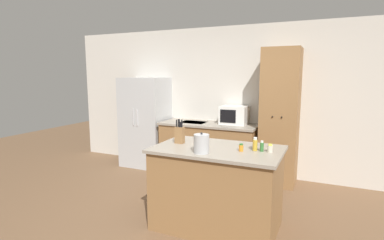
# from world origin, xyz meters

# --- Properties ---
(ground_plane) EXTENTS (14.00, 14.00, 0.00)m
(ground_plane) POSITION_xyz_m (0.00, 0.00, 0.00)
(ground_plane) COLOR brown
(wall_back) EXTENTS (7.20, 0.06, 2.60)m
(wall_back) POSITION_xyz_m (0.00, 2.33, 1.30)
(wall_back) COLOR beige
(wall_back) RESTS_ON ground_plane
(refrigerator) EXTENTS (0.84, 0.66, 1.70)m
(refrigerator) POSITION_xyz_m (-1.88, 1.98, 0.85)
(refrigerator) COLOR #B7BABC
(refrigerator) RESTS_ON ground_plane
(back_counter) EXTENTS (1.71, 0.70, 0.92)m
(back_counter) POSITION_xyz_m (-0.55, 1.97, 0.46)
(back_counter) COLOR olive
(back_counter) RESTS_ON ground_plane
(pantry_cabinet) EXTENTS (0.57, 0.57, 2.17)m
(pantry_cabinet) POSITION_xyz_m (0.63, 2.03, 1.09)
(pantry_cabinet) COLOR olive
(pantry_cabinet) RESTS_ON ground_plane
(kitchen_island) EXTENTS (1.43, 0.90, 0.94)m
(kitchen_island) POSITION_xyz_m (0.21, 0.26, 0.47)
(kitchen_island) COLOR olive
(kitchen_island) RESTS_ON ground_plane
(microwave) EXTENTS (0.45, 0.39, 0.31)m
(microwave) POSITION_xyz_m (-0.13, 2.09, 1.07)
(microwave) COLOR white
(microwave) RESTS_ON back_counter
(knife_block) EXTENTS (0.11, 0.07, 0.30)m
(knife_block) POSITION_xyz_m (-0.28, 0.29, 1.05)
(knife_block) COLOR olive
(knife_block) RESTS_ON kitchen_island
(spice_bottle_tall_dark) EXTENTS (0.06, 0.06, 0.09)m
(spice_bottle_tall_dark) POSITION_xyz_m (0.79, 0.30, 0.98)
(spice_bottle_tall_dark) COLOR beige
(spice_bottle_tall_dark) RESTS_ON kitchen_island
(spice_bottle_short_red) EXTENTS (0.05, 0.05, 0.15)m
(spice_bottle_short_red) POSITION_xyz_m (0.63, 0.31, 1.01)
(spice_bottle_short_red) COLOR gold
(spice_bottle_short_red) RESTS_ON kitchen_island
(spice_bottle_amber_oil) EXTENTS (0.05, 0.05, 0.08)m
(spice_bottle_amber_oil) POSITION_xyz_m (0.49, 0.22, 0.98)
(spice_bottle_amber_oil) COLOR orange
(spice_bottle_amber_oil) RESTS_ON kitchen_island
(spice_bottle_green_herb) EXTENTS (0.04, 0.04, 0.12)m
(spice_bottle_green_herb) POSITION_xyz_m (0.70, 0.31, 1.00)
(spice_bottle_green_herb) COLOR #337033
(spice_bottle_green_herb) RESTS_ON kitchen_island
(spice_bottle_pale_salt) EXTENTS (0.05, 0.05, 0.11)m
(spice_bottle_pale_salt) POSITION_xyz_m (0.61, 0.39, 0.99)
(spice_bottle_pale_salt) COLOR #337033
(spice_bottle_pale_salt) RESTS_ON kitchen_island
(kettle) EXTENTS (0.16, 0.16, 0.22)m
(kettle) POSITION_xyz_m (0.13, -0.02, 1.04)
(kettle) COLOR #B2B5B7
(kettle) RESTS_ON kitchen_island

